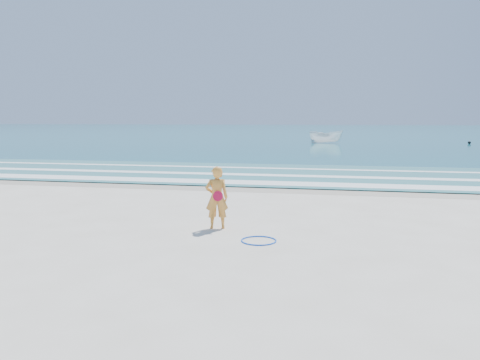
# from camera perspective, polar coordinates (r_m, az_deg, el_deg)

# --- Properties ---
(ground) EXTENTS (400.00, 400.00, 0.00)m
(ground) POSITION_cam_1_polar(r_m,az_deg,el_deg) (11.14, -5.62, -7.72)
(ground) COLOR silver
(ground) RESTS_ON ground
(wet_sand) EXTENTS (400.00, 2.40, 0.00)m
(wet_sand) POSITION_cam_1_polar(r_m,az_deg,el_deg) (19.74, 2.12, -0.99)
(wet_sand) COLOR #B2A893
(wet_sand) RESTS_ON ground
(ocean) EXTENTS (400.00, 190.00, 0.04)m
(ocean) POSITION_cam_1_polar(r_m,az_deg,el_deg) (115.34, 10.07, 5.97)
(ocean) COLOR #19727F
(ocean) RESTS_ON ground
(shallow) EXTENTS (400.00, 10.00, 0.01)m
(shallow) POSITION_cam_1_polar(r_m,az_deg,el_deg) (24.64, 4.05, 0.80)
(shallow) COLOR #59B7AD
(shallow) RESTS_ON ocean
(foam_near) EXTENTS (400.00, 1.40, 0.01)m
(foam_near) POSITION_cam_1_polar(r_m,az_deg,el_deg) (21.00, 2.71, -0.34)
(foam_near) COLOR white
(foam_near) RESTS_ON shallow
(foam_mid) EXTENTS (400.00, 0.90, 0.01)m
(foam_mid) POSITION_cam_1_polar(r_m,az_deg,el_deg) (23.85, 3.79, 0.60)
(foam_mid) COLOR white
(foam_mid) RESTS_ON shallow
(foam_far) EXTENTS (400.00, 0.60, 0.01)m
(foam_far) POSITION_cam_1_polar(r_m,az_deg,el_deg) (27.10, 4.75, 1.42)
(foam_far) COLOR white
(foam_far) RESTS_ON shallow
(hoop) EXTENTS (1.03, 1.03, 0.03)m
(hoop) POSITION_cam_1_polar(r_m,az_deg,el_deg) (11.30, 2.30, -7.39)
(hoop) COLOR blue
(hoop) RESTS_ON ground
(boat) EXTENTS (3.92, 1.53, 1.51)m
(boat) POSITION_cam_1_polar(r_m,az_deg,el_deg) (55.82, 10.44, 5.22)
(boat) COLOR white
(boat) RESTS_ON ocean
(buoy) EXTENTS (0.34, 0.34, 0.34)m
(buoy) POSITION_cam_1_polar(r_m,az_deg,el_deg) (58.81, 26.17, 4.12)
(buoy) COLOR black
(buoy) RESTS_ON ocean
(woman) EXTENTS (0.70, 0.55, 1.67)m
(woman) POSITION_cam_1_polar(r_m,az_deg,el_deg) (12.44, -2.85, -2.15)
(woman) COLOR orange
(woman) RESTS_ON ground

